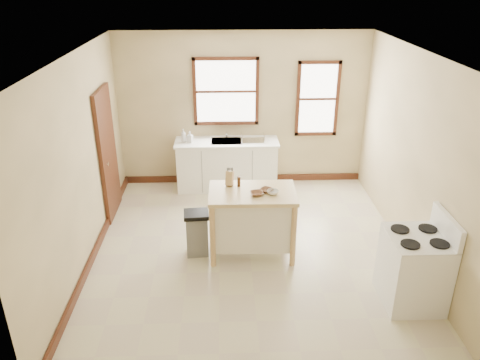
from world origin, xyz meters
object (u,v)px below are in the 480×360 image
(bowl_b, at_px, (267,190))
(gas_stove, at_px, (415,260))
(soap_bottle_a, at_px, (183,136))
(kitchen_island, at_px, (252,223))
(knife_block, at_px, (230,179))
(bowl_a, at_px, (257,194))
(soap_bottle_b, at_px, (190,137))
(pepper_grinder, at_px, (239,181))
(bowl_c, at_px, (273,192))
(trash_bin, at_px, (197,233))
(dish_rack, at_px, (253,138))

(bowl_b, bearing_deg, gas_stove, -33.85)
(soap_bottle_a, bearing_deg, kitchen_island, -68.12)
(soap_bottle_a, distance_m, knife_block, 2.11)
(knife_block, bearing_deg, bowl_a, -28.21)
(soap_bottle_b, relative_size, pepper_grinder, 1.31)
(kitchen_island, distance_m, bowl_b, 0.54)
(soap_bottle_b, relative_size, bowl_c, 1.20)
(soap_bottle_b, relative_size, trash_bin, 0.29)
(dish_rack, height_order, trash_bin, dish_rack)
(soap_bottle_a, height_order, kitchen_island, soap_bottle_a)
(soap_bottle_a, relative_size, knife_block, 1.20)
(dish_rack, xyz_separation_m, pepper_grinder, (-0.32, -2.00, 0.08))
(dish_rack, relative_size, bowl_c, 2.60)
(bowl_c, bearing_deg, knife_block, 152.48)
(soap_bottle_b, distance_m, bowl_c, 2.58)
(soap_bottle_a, height_order, dish_rack, soap_bottle_a)
(dish_rack, xyz_separation_m, kitchen_island, (-0.14, -2.18, -0.48))
(pepper_grinder, xyz_separation_m, bowl_a, (0.23, -0.28, -0.05))
(gas_stove, bearing_deg, pepper_grinder, 147.37)
(bowl_c, relative_size, gas_stove, 0.14)
(dish_rack, xyz_separation_m, knife_block, (-0.45, -1.97, 0.10))
(bowl_a, relative_size, bowl_c, 1.08)
(bowl_b, bearing_deg, knife_block, 155.71)
(bowl_b, distance_m, bowl_c, 0.11)
(soap_bottle_a, xyz_separation_m, dish_rack, (1.24, 0.00, -0.07))
(pepper_grinder, xyz_separation_m, gas_stove, (2.06, -1.32, -0.46))
(bowl_b, distance_m, gas_stove, 2.07)
(kitchen_island, xyz_separation_m, gas_stove, (1.88, -1.14, 0.10))
(kitchen_island, bearing_deg, trash_bin, -178.99)
(pepper_grinder, height_order, bowl_c, pepper_grinder)
(bowl_a, height_order, bowl_c, bowl_c)
(knife_block, distance_m, gas_stove, 2.62)
(dish_rack, distance_m, bowl_c, 2.27)
(bowl_c, bearing_deg, pepper_grinder, 149.74)
(bowl_a, bearing_deg, gas_stove, -29.45)
(kitchen_island, relative_size, trash_bin, 1.79)
(soap_bottle_a, bearing_deg, trash_bin, -86.59)
(soap_bottle_b, distance_m, trash_bin, 2.28)
(dish_rack, bearing_deg, soap_bottle_a, 168.14)
(bowl_a, distance_m, gas_stove, 2.14)
(kitchen_island, height_order, pepper_grinder, pepper_grinder)
(kitchen_island, xyz_separation_m, trash_bin, (-0.78, 0.00, -0.16))
(gas_stove, bearing_deg, kitchen_island, 148.72)
(pepper_grinder, relative_size, bowl_a, 0.85)
(knife_block, bearing_deg, soap_bottle_b, 123.00)
(bowl_b, bearing_deg, soap_bottle_b, 118.29)
(soap_bottle_b, bearing_deg, kitchen_island, -45.03)
(soap_bottle_b, height_order, bowl_c, soap_bottle_b)
(bowl_a, bearing_deg, kitchen_island, 114.28)
(knife_block, xyz_separation_m, bowl_c, (0.58, -0.30, -0.07))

